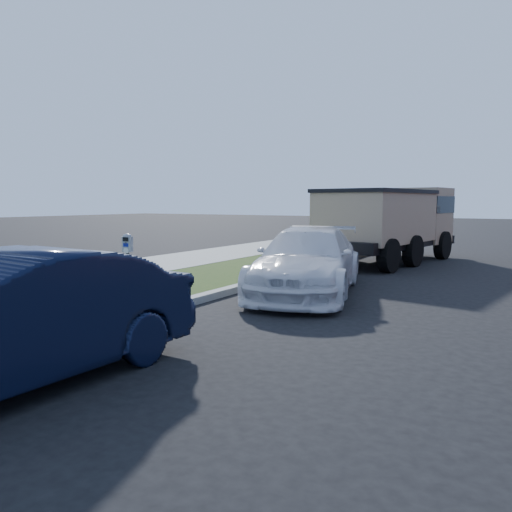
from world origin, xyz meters
The scene contains 6 objects.
ground centered at (0.00, 0.00, 0.00)m, with size 120.00×120.00×0.00m, color black.
streetside centered at (-5.57, 2.00, 0.07)m, with size 6.12×50.00×0.15m.
parking_meter centered at (-3.32, -0.54, 1.09)m, with size 0.21×0.16×1.34m.
white_wagon centered at (-1.10, 2.83, 0.73)m, with size 2.05×5.05×1.47m, color white.
navy_sedan centered at (-1.51, -4.18, 0.75)m, with size 1.60×4.58×1.51m, color black.
dump_truck centered at (-1.23, 9.77, 1.44)m, with size 3.42×6.83×2.56m.
Camera 1 is at (3.60, -7.36, 2.06)m, focal length 35.00 mm.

